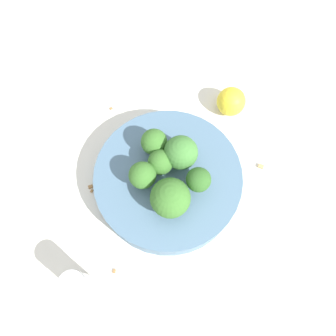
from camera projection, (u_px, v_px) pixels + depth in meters
name	position (u px, v px, depth m)	size (l,w,h in m)	color
ground_plane	(168.00, 185.00, 0.54)	(3.00, 3.00, 0.00)	silver
bowl	(168.00, 180.00, 0.52)	(0.23, 0.23, 0.05)	slate
broccoli_floret_0	(154.00, 143.00, 0.49)	(0.04, 0.04, 0.05)	#7A9E5B
broccoli_floret_1	(143.00, 176.00, 0.47)	(0.04, 0.04, 0.05)	#7A9E5B
broccoli_floret_2	(170.00, 198.00, 0.45)	(0.06, 0.06, 0.06)	#84AD66
broccoli_floret_3	(179.00, 151.00, 0.48)	(0.05, 0.05, 0.06)	#7A9E5B
broccoli_floret_4	(159.00, 165.00, 0.48)	(0.04, 0.04, 0.05)	#8EB770
broccoli_floret_5	(198.00, 180.00, 0.46)	(0.04, 0.04, 0.05)	#8EB770
pepper_shaker	(78.00, 285.00, 0.45)	(0.03, 0.03, 0.08)	silver
lemon_wedge	(231.00, 101.00, 0.57)	(0.05, 0.05, 0.05)	yellow
almond_crumb_0	(114.00, 271.00, 0.49)	(0.01, 0.00, 0.01)	olive
almond_crumb_1	(92.00, 191.00, 0.54)	(0.01, 0.00, 0.01)	olive
almond_crumb_2	(90.00, 186.00, 0.54)	(0.01, 0.01, 0.01)	olive
almond_crumb_3	(111.00, 108.00, 0.60)	(0.01, 0.00, 0.01)	olive
almond_crumb_4	(261.00, 166.00, 0.55)	(0.01, 0.01, 0.01)	tan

